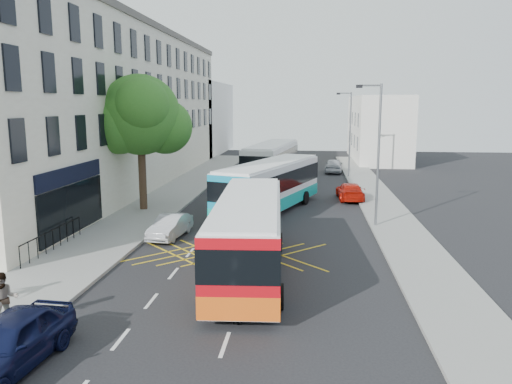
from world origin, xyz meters
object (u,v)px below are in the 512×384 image
(lamp_near, at_px, (377,148))
(bus_far, at_px, (272,161))
(street_tree, at_px, (140,116))
(parked_car_blue, at_px, (9,343))
(parked_car_silver, at_px, (170,226))
(red_hatchback, at_px, (350,191))
(lamp_far, at_px, (349,130))
(distant_car_grey, at_px, (288,159))
(distant_car_silver, at_px, (334,166))
(bus_near, at_px, (249,234))
(bus_mid, at_px, (270,186))
(pedestrian_near, at_px, (4,300))
(motorbike, at_px, (244,287))

(lamp_near, height_order, bus_far, lamp_near)
(street_tree, bearing_deg, parked_car_blue, -81.44)
(parked_car_silver, relative_size, red_hatchback, 0.84)
(lamp_far, relative_size, red_hatchback, 1.82)
(lamp_far, height_order, distant_car_grey, lamp_far)
(distant_car_silver, bearing_deg, red_hatchback, 96.34)
(bus_near, bearing_deg, lamp_far, 74.17)
(bus_near, distance_m, parked_car_blue, 10.07)
(lamp_far, bearing_deg, bus_near, -102.36)
(bus_mid, height_order, parked_car_blue, bus_mid)
(parked_car_silver, bearing_deg, distant_car_silver, 76.49)
(bus_far, relative_size, red_hatchback, 2.88)
(lamp_near, height_order, lamp_far, same)
(distant_car_grey, bearing_deg, distant_car_silver, -48.73)
(bus_near, height_order, pedestrian_near, bus_near)
(distant_car_grey, distance_m, pedestrian_near, 45.03)
(bus_mid, xyz_separation_m, motorbike, (0.39, -16.48, -0.77))
(distant_car_grey, height_order, distant_car_silver, distant_car_silver)
(street_tree, bearing_deg, bus_far, 61.85)
(street_tree, relative_size, parked_car_silver, 2.38)
(street_tree, relative_size, distant_car_silver, 2.04)
(street_tree, height_order, pedestrian_near, street_tree)
(motorbike, distance_m, distant_car_grey, 42.46)
(street_tree, relative_size, lamp_near, 1.10)
(street_tree, xyz_separation_m, lamp_near, (14.71, -2.97, -1.68))
(parked_car_blue, relative_size, pedestrian_near, 2.54)
(lamp_far, distance_m, distant_car_grey, 12.17)
(street_tree, bearing_deg, lamp_far, 49.19)
(bus_mid, height_order, distant_car_grey, bus_mid)
(parked_car_silver, height_order, distant_car_grey, distant_car_grey)
(parked_car_silver, bearing_deg, lamp_near, 23.73)
(bus_far, distance_m, pedestrian_near, 32.42)
(pedestrian_near, bearing_deg, lamp_near, 16.43)
(bus_near, distance_m, red_hatchback, 17.85)
(bus_mid, bearing_deg, red_hatchback, 58.88)
(lamp_near, bearing_deg, bus_mid, 149.57)
(bus_far, bearing_deg, street_tree, -110.52)
(lamp_far, height_order, red_hatchback, lamp_far)
(bus_far, height_order, parked_car_silver, bus_far)
(lamp_near, relative_size, pedestrian_near, 4.57)
(motorbike, bearing_deg, bus_mid, 100.09)
(lamp_near, bearing_deg, pedestrian_near, -131.73)
(bus_near, xyz_separation_m, motorbike, (0.34, -4.23, -0.72))
(motorbike, relative_size, distant_car_grey, 0.48)
(bus_near, xyz_separation_m, pedestrian_near, (-6.94, -6.25, -0.66))
(bus_near, relative_size, distant_car_grey, 2.39)
(street_tree, bearing_deg, distant_car_grey, 72.39)
(parked_car_silver, bearing_deg, motorbike, -54.29)
(street_tree, distance_m, pedestrian_near, 18.59)
(pedestrian_near, bearing_deg, bus_mid, 37.73)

